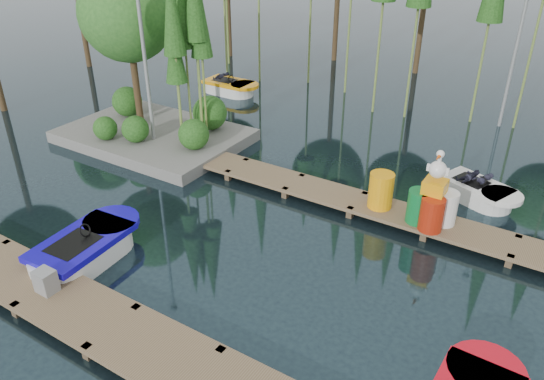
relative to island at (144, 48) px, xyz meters
The scene contains 13 objects.
ground_plane 7.79m from the island, 27.58° to the right, with size 90.00×90.00×0.00m, color #1D2F36.
near_dock 10.44m from the island, 51.04° to the right, with size 18.00×1.50×0.50m.
far_dock 7.91m from the island, ahead, with size 15.00×1.20×0.50m.
island is the anchor object (origin of this frame).
lamp_island 1.56m from the island, 44.71° to the right, with size 0.30×0.30×7.25m.
lamp_rear 12.91m from the island, 36.82° to the left, with size 0.30×0.30×7.25m.
boat_blue 7.98m from the island, 58.76° to the right, with size 1.56×3.10×1.01m.
boat_yellow_far 6.10m from the island, 95.84° to the left, with size 2.68×1.24×1.34m.
boat_white_far 11.42m from the island, ahead, with size 2.67×1.91×1.15m.
utility_cabinet 9.32m from the island, 60.63° to the right, with size 0.42×0.35×0.51m, color gray.
yellow_barrel 9.28m from the island, ahead, with size 0.65×0.65×0.97m, color orange.
drum_cluster 10.64m from the island, ahead, with size 1.17×1.07×2.02m.
seagull_post 10.42m from the island, ahead, with size 0.54×0.29×0.87m.
Camera 1 is at (6.73, -9.35, 7.54)m, focal length 35.00 mm.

